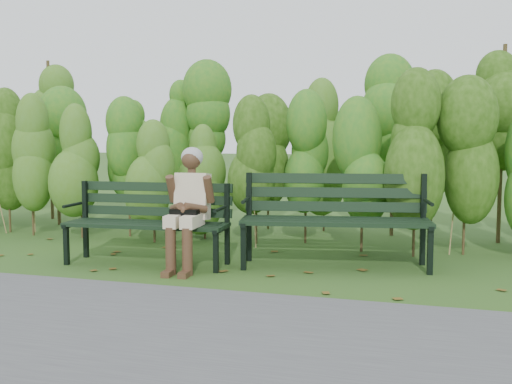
# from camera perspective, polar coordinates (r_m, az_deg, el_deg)

# --- Properties ---
(ground) EXTENTS (80.00, 80.00, 0.00)m
(ground) POSITION_cam_1_polar(r_m,az_deg,el_deg) (6.14, -0.94, -7.28)
(ground) COLOR #305322
(footpath) EXTENTS (60.00, 2.50, 0.01)m
(footpath) POSITION_cam_1_polar(r_m,az_deg,el_deg) (4.17, -10.34, -13.41)
(footpath) COLOR #474749
(footpath) RESTS_ON ground
(hedge_band) EXTENTS (11.04, 1.67, 2.42)m
(hedge_band) POSITION_cam_1_polar(r_m,az_deg,el_deg) (7.79, 3.19, 4.70)
(hedge_band) COLOR #47381E
(hedge_band) RESTS_ON ground
(leaf_litter) EXTENTS (5.75, 2.06, 0.01)m
(leaf_litter) POSITION_cam_1_polar(r_m,az_deg,el_deg) (5.99, 0.33, -7.57)
(leaf_litter) COLOR brown
(leaf_litter) RESTS_ON ground
(bench_left) EXTENTS (1.73, 0.66, 0.85)m
(bench_left) POSITION_cam_1_polar(r_m,az_deg,el_deg) (6.41, -10.07, -2.26)
(bench_left) COLOR black
(bench_left) RESTS_ON ground
(bench_right) EXTENTS (1.99, 0.95, 0.95)m
(bench_right) POSITION_cam_1_polar(r_m,az_deg,el_deg) (6.24, 7.54, -1.87)
(bench_right) COLOR black
(bench_right) RESTS_ON ground
(seated_woman) EXTENTS (0.49, 0.72, 1.23)m
(seated_woman) POSITION_cam_1_polar(r_m,az_deg,el_deg) (6.05, -6.45, -0.81)
(seated_woman) COLOR beige
(seated_woman) RESTS_ON ground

